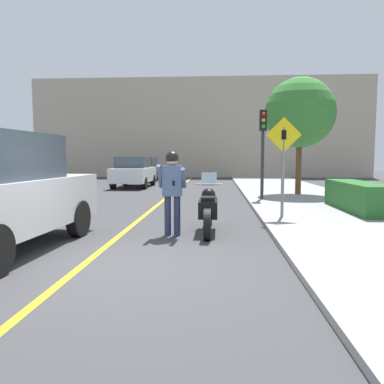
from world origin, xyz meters
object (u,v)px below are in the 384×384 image
(person_biker, at_px, (172,184))
(traffic_light, at_px, (263,137))
(street_tree, at_px, (300,113))
(parked_car_white, at_px, (134,172))
(motorcycle, at_px, (208,209))
(crossing_sign, at_px, (283,157))
(parked_car_black, at_px, (144,169))

(person_biker, distance_m, traffic_light, 6.94)
(street_tree, bearing_deg, traffic_light, -132.41)
(street_tree, xyz_separation_m, parked_car_white, (-8.00, 4.41, -2.63))
(motorcycle, relative_size, crossing_sign, 0.89)
(motorcycle, xyz_separation_m, street_tree, (3.61, 7.75, 2.98))
(motorcycle, height_order, person_biker, person_biker)
(motorcycle, bearing_deg, person_biker, -150.23)
(parked_car_black, bearing_deg, street_tree, -48.62)
(motorcycle, height_order, street_tree, street_tree)
(traffic_light, bearing_deg, parked_car_black, 120.34)
(motorcycle, distance_m, parked_car_black, 18.03)
(crossing_sign, bearing_deg, traffic_light, 90.28)
(crossing_sign, bearing_deg, motorcycle, -139.83)
(traffic_light, distance_m, parked_car_black, 13.42)
(parked_car_black, bearing_deg, crossing_sign, -66.80)
(crossing_sign, xyz_separation_m, traffic_light, (-0.02, 4.25, 0.74))
(motorcycle, height_order, crossing_sign, crossing_sign)
(street_tree, relative_size, parked_car_white, 1.15)
(street_tree, distance_m, parked_car_white, 9.51)
(traffic_light, xyz_separation_m, parked_car_black, (-6.73, 11.51, -1.55))
(crossing_sign, relative_size, street_tree, 0.53)
(person_biker, relative_size, crossing_sign, 0.69)
(parked_car_white, height_order, parked_car_black, same)
(motorcycle, distance_m, traffic_light, 6.43)
(street_tree, bearing_deg, motorcycle, -114.96)
(crossing_sign, height_order, parked_car_white, crossing_sign)
(parked_car_black, bearing_deg, motorcycle, -74.36)
(person_biker, relative_size, parked_car_white, 0.43)
(motorcycle, height_order, parked_car_black, parked_car_black)
(parked_car_white, xyz_separation_m, parked_car_black, (-0.46, 5.20, 0.00))
(traffic_light, relative_size, parked_car_white, 0.78)
(person_biker, relative_size, street_tree, 0.37)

